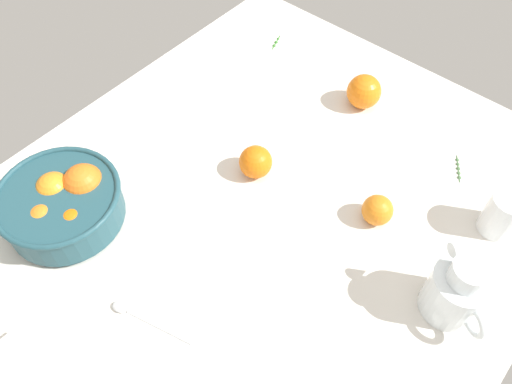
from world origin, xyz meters
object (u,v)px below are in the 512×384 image
Objects in this scene: fruit_bowl at (64,204)px; juice_pitcher at (455,293)px; loose_orange_0 at (256,162)px; spoon at (139,316)px; loose_orange_1 at (377,210)px; juice_glass at (502,215)px; loose_orange_2 at (364,92)px.

juice_pitcher is at bearing -64.27° from fruit_bowl.
loose_orange_0 is 0.44× the size of spoon.
spoon is at bearing 132.69° from juice_pitcher.
juice_glass is at bearing -54.38° from loose_orange_1.
juice_glass is 1.52× the size of loose_orange_1.
juice_pitcher is 22.74cm from juice_glass.
loose_orange_1 reaches higher than spoon.
juice_glass is at bearing -65.94° from loose_orange_0.
loose_orange_0 reaches higher than spoon.
loose_orange_2 is (34.43, -6.01, 0.53)cm from loose_orange_0.
juice_glass is 1.33× the size of loose_orange_0.
spoon is (-40.81, -5.98, -3.32)cm from loose_orange_0.
loose_orange_0 is (-21.45, 48.03, -0.74)cm from juice_glass.
loose_orange_0 is (1.24, 48.88, -1.93)cm from juice_pitcher.
loose_orange_2 is at bearing 72.83° from juice_glass.
loose_orange_1 is 0.77× the size of loose_orange_2.
juice_glass is 52.60cm from loose_orange_0.
loose_orange_1 is (42.13, -49.42, -2.11)cm from fruit_bowl.
spoon is (-47.65, 21.66, -2.87)cm from loose_orange_1.
loose_orange_1 is (6.84, -27.64, -0.45)cm from loose_orange_0.
loose_orange_2 is (27.58, 21.64, 0.98)cm from loose_orange_1.
fruit_bowl reaches higher than juice_glass.
fruit_bowl is 1.49× the size of spoon.
juice_pitcher reaches higher than juice_glass.
juice_pitcher is 2.13× the size of loose_orange_0.
loose_orange_0 is 34.95cm from loose_orange_2.
spoon is at bearing -101.24° from fruit_bowl.
loose_orange_1 is at bearing 125.62° from juice_glass.
loose_orange_1 is 52.42cm from spoon.
fruit_bowl is 89.96cm from juice_glass.
fruit_bowl reaches higher than loose_orange_0.
juice_pitcher reaches higher than loose_orange_0.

